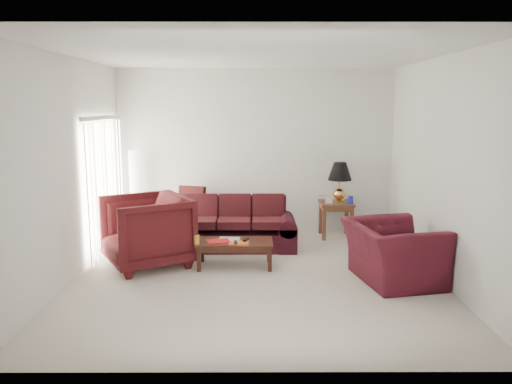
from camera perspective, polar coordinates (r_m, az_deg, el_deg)
floor at (r=7.01m, az=0.02°, el=-9.69°), size 5.00×5.00×0.00m
blinds at (r=8.36m, az=-16.84°, el=0.72°), size 0.10×2.00×2.16m
sofa at (r=8.28m, az=-2.45°, el=-3.64°), size 2.10×1.06×0.83m
throw_pillow at (r=8.95m, az=-7.35°, el=-0.81°), size 0.52×0.36×0.49m
end_table at (r=9.11m, az=9.09°, el=-3.12°), size 0.59×0.59×0.64m
table_lamp at (r=9.03m, az=9.53°, el=1.12°), size 0.50×0.50×0.71m
clock at (r=8.91m, az=8.33°, el=-0.88°), size 0.13×0.06×0.13m
blue_canister at (r=8.88m, az=10.76°, el=-0.93°), size 0.11×0.11×0.14m
picture_frame at (r=9.22m, az=7.78°, el=-0.40°), size 0.18×0.19×0.05m
floor_lamp at (r=9.16m, az=-13.53°, el=-0.17°), size 0.30×0.30×1.59m
armchair_left at (r=7.52m, az=-12.39°, el=-4.38°), size 1.56×1.55×1.05m
armchair_right at (r=6.99m, az=15.38°, el=-6.70°), size 1.29×1.41×0.80m
coffee_table at (r=7.40m, az=-2.42°, el=-7.06°), size 1.14×0.64×0.39m
magazine_red at (r=7.31m, az=-4.28°, el=-5.64°), size 0.36×0.31×0.02m
magazine_white at (r=7.40m, az=-3.10°, el=-5.44°), size 0.33×0.26×0.02m
magazine_orange at (r=7.23m, az=-1.96°, el=-5.82°), size 0.28×0.22×0.02m
remote_a at (r=7.18m, az=-2.32°, el=-5.76°), size 0.05×0.16×0.02m
remote_b at (r=7.32m, az=-1.16°, el=-5.45°), size 0.09×0.18×0.02m
yellow_glass at (r=7.22m, az=-6.78°, el=-5.41°), size 0.10×0.10×0.13m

